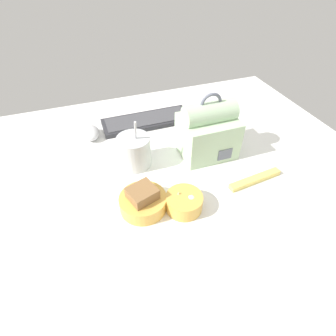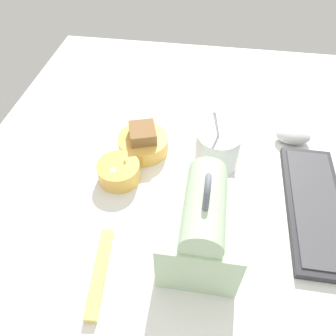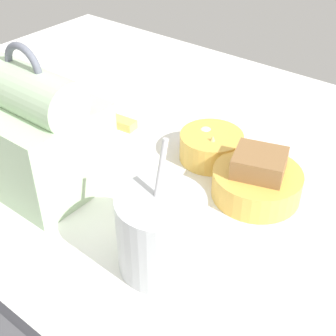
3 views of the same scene
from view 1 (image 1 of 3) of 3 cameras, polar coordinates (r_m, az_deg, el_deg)
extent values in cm
cube|color=white|center=(85.52, -0.57, -1.26)|extent=(140.00, 110.00, 2.00)
cube|color=#2D2D33|center=(107.84, -4.65, 10.20)|extent=(35.18, 12.21, 1.80)
cube|color=#47474C|center=(107.29, -4.68, 10.68)|extent=(32.36, 10.01, 0.30)
cube|color=#B7D6AD|center=(89.69, 8.50, 6.91)|extent=(17.85, 15.03, 13.30)
cylinder|color=#B7D6AD|center=(85.05, 9.09, 11.67)|extent=(16.96, 7.32, 7.32)
cube|color=slate|center=(87.65, 12.30, 2.91)|extent=(5.00, 0.30, 3.99)
torus|color=slate|center=(83.45, 9.34, 13.61)|extent=(7.25, 1.00, 7.25)
cylinder|color=silver|center=(85.19, -7.35, 3.63)|extent=(10.69, 10.69, 10.33)
cylinder|color=orange|center=(82.27, -7.65, 6.27)|extent=(9.40, 9.40, 0.60)
cylinder|color=silver|center=(81.15, -7.10, 6.99)|extent=(0.70, 3.55, 11.70)
cylinder|color=#EAB24C|center=(73.35, -5.43, -7.47)|extent=(13.08, 13.08, 4.24)
cube|color=olive|center=(71.60, -5.55, -6.27)|extent=(8.87, 8.45, 5.94)
cylinder|color=#EAB24C|center=(73.03, 3.64, -7.41)|extent=(10.28, 10.28, 4.59)
ellipsoid|color=white|center=(72.30, 5.05, -7.03)|extent=(2.80, 2.80, 3.29)
cone|color=#F4DB84|center=(72.60, 2.31, -6.21)|extent=(4.65, 4.65, 3.91)
sphere|color=black|center=(71.39, 4.84, -9.17)|extent=(1.23, 1.23, 1.23)
sphere|color=black|center=(71.85, 4.98, -8.73)|extent=(1.23, 1.23, 1.23)
sphere|color=black|center=(72.28, 4.78, -8.29)|extent=(1.23, 1.23, 1.23)
ellipsoid|color=silver|center=(102.63, -16.43, 7.36)|extent=(6.15, 9.23, 3.95)
cube|color=#EFD666|center=(85.45, 18.41, -2.36)|extent=(18.37, 4.26, 1.60)
camera|label=2|loc=(0.94, 37.58, 38.06)|focal=35.00mm
camera|label=3|loc=(0.99, -31.87, 29.24)|focal=50.00mm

